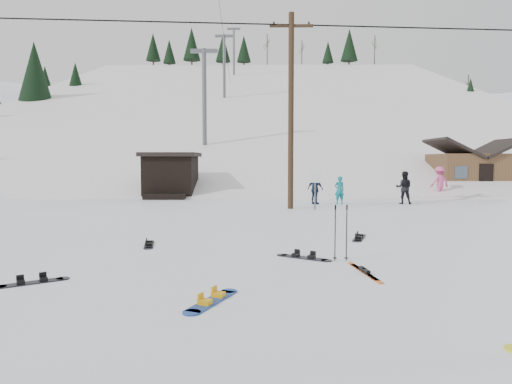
{
  "coord_description": "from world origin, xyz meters",
  "views": [
    {
      "loc": [
        0.64,
        -7.31,
        2.27
      ],
      "look_at": [
        0.49,
        5.19,
        1.4
      ],
      "focal_mm": 32.0,
      "sensor_mm": 36.0,
      "label": 1
    }
  ],
  "objects_px": {
    "cabin": "(472,172)",
    "utility_pole": "(291,108)",
    "hero_snowboard": "(212,300)",
    "hero_skis": "(364,271)"
  },
  "relations": [
    {
      "from": "cabin",
      "to": "utility_pole",
      "type": "bearing_deg",
      "value": -142.44
    },
    {
      "from": "hero_snowboard",
      "to": "hero_skis",
      "type": "relative_size",
      "value": 0.81
    },
    {
      "from": "cabin",
      "to": "hero_skis",
      "type": "relative_size",
      "value": 3.15
    },
    {
      "from": "cabin",
      "to": "hero_skis",
      "type": "distance_m",
      "value": 25.4
    },
    {
      "from": "utility_pole",
      "to": "hero_skis",
      "type": "bearing_deg",
      "value": -86.59
    },
    {
      "from": "utility_pole",
      "to": "cabin",
      "type": "bearing_deg",
      "value": 37.56
    },
    {
      "from": "hero_snowboard",
      "to": "cabin",
      "type": "bearing_deg",
      "value": -8.71
    },
    {
      "from": "utility_pole",
      "to": "hero_snowboard",
      "type": "bearing_deg",
      "value": -98.67
    },
    {
      "from": "hero_snowboard",
      "to": "hero_skis",
      "type": "bearing_deg",
      "value": -32.62
    },
    {
      "from": "hero_skis",
      "to": "utility_pole",
      "type": "bearing_deg",
      "value": 84.71
    }
  ]
}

